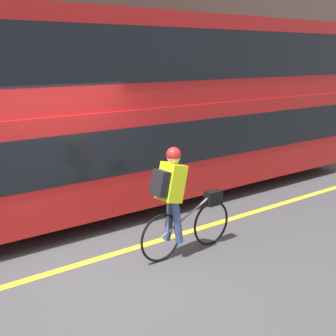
% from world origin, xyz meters
% --- Properties ---
extents(ground_plane, '(80.00, 80.00, 0.00)m').
position_xyz_m(ground_plane, '(0.00, 0.00, 0.00)').
color(ground_plane, '#424244').
extents(road_center_line, '(50.00, 0.14, 0.01)m').
position_xyz_m(road_center_line, '(0.00, 0.17, 0.00)').
color(road_center_line, yellow).
rests_on(road_center_line, ground_plane).
extents(bus, '(9.53, 2.55, 3.65)m').
position_xyz_m(bus, '(3.06, 2.19, 2.02)').
color(bus, black).
rests_on(bus, ground_plane).
extents(cyclist_on_bike, '(1.71, 0.32, 1.66)m').
position_xyz_m(cyclist_on_bike, '(1.26, -0.46, 0.89)').
color(cyclist_on_bike, black).
rests_on(cyclist_on_bike, ground_plane).
extents(street_sign_post, '(0.36, 0.09, 2.34)m').
position_xyz_m(street_sign_post, '(2.37, 4.50, 1.44)').
color(street_sign_post, '#59595B').
rests_on(street_sign_post, sidewalk_curb).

